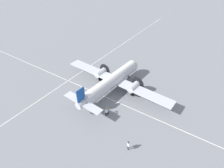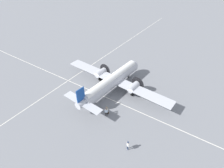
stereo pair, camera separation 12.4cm
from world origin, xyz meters
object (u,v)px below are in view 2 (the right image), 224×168
Objects in this scene: airliner_main at (113,80)px; crew_foreground at (128,145)px; ramp_agent at (106,111)px; suitcase_near_door at (107,113)px; passenger_boarding at (107,110)px; suitcase_upright_spare at (108,113)px.

airliner_main is 15.14× the size of crew_foreground.
airliner_main is 15.45m from crew_foreground.
ramp_agent is 1.04m from suitcase_near_door.
ramp_agent is at bearing -125.45° from passenger_boarding.
suitcase_near_door is (7.03, -4.43, -0.86)m from crew_foreground.
passenger_boarding reaches higher than suitcase_near_door.
suitcase_near_door is 0.22m from suitcase_upright_spare.
airliner_main is 58.25× the size of suitcase_upright_spare.
suitcase_upright_spare is (0.06, -0.64, -0.96)m from ramp_agent.
ramp_agent is at bearing -151.56° from airliner_main.
suitcase_near_door is (-3.18, 7.07, -2.29)m from airliner_main.
crew_foreground is 8.36m from suitcase_near_door.
ramp_agent is 4.03× the size of suitcase_upright_spare.
suitcase_near_door is at bearing 53.37° from suitcase_upright_spare.
passenger_boarding is (-3.18, 7.08, -1.46)m from airliner_main.
suitcase_upright_spare is at bearing -3.82° from passenger_boarding.
passenger_boarding is at bearing 82.93° from ramp_agent.
crew_foreground is 7.91m from ramp_agent.
airliner_main reaches higher than ramp_agent.
airliner_main is 7.89m from passenger_boarding.
suitcase_near_door is at bearing 9.16° from passenger_boarding.
crew_foreground is 3.20× the size of suitcase_near_door.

